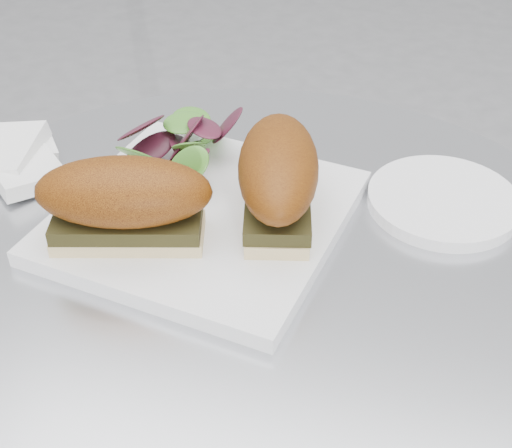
{
  "coord_description": "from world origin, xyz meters",
  "views": [
    {
      "loc": [
        0.11,
        -0.45,
        1.14
      ],
      "look_at": [
        -0.0,
        0.02,
        0.77
      ],
      "focal_mm": 50.0,
      "sensor_mm": 36.0,
      "label": 1
    }
  ],
  "objects": [
    {
      "name": "table",
      "position": [
        0.0,
        0.0,
        0.49
      ],
      "size": [
        0.7,
        0.7,
        0.73
      ],
      "color": "silver",
      "rests_on": "ground"
    },
    {
      "name": "plate",
      "position": [
        -0.06,
        0.06,
        0.74
      ],
      "size": [
        0.3,
        0.3,
        0.02
      ],
      "primitive_type": "cube",
      "rotation": [
        0.0,
        0.0,
        -0.19
      ],
      "color": "white",
      "rests_on": "table"
    },
    {
      "name": "sandwich_left",
      "position": [
        -0.11,
        0.0,
        0.79
      ],
      "size": [
        0.16,
        0.1,
        0.08
      ],
      "rotation": [
        0.0,
        0.0,
        0.23
      ],
      "color": "beige",
      "rests_on": "plate"
    },
    {
      "name": "sandwich_right",
      "position": [
        0.01,
        0.07,
        0.79
      ],
      "size": [
        0.1,
        0.17,
        0.08
      ],
      "rotation": [
        0.0,
        0.0,
        -1.37
      ],
      "color": "beige",
      "rests_on": "plate"
    },
    {
      "name": "salad",
      "position": [
        -0.09,
        0.14,
        0.77
      ],
      "size": [
        0.11,
        0.11,
        0.05
      ],
      "primitive_type": null,
      "color": "#489832",
      "rests_on": "plate"
    },
    {
      "name": "napkin",
      "position": [
        -0.27,
        0.09,
        0.74
      ],
      "size": [
        0.13,
        0.13,
        0.02
      ],
      "primitive_type": null,
      "rotation": [
        0.0,
        0.0,
        -0.23
      ],
      "color": "white",
      "rests_on": "table"
    },
    {
      "name": "saucer",
      "position": [
        0.16,
        0.14,
        0.74
      ],
      "size": [
        0.15,
        0.15,
        0.01
      ],
      "primitive_type": "cylinder",
      "color": "white",
      "rests_on": "table"
    }
  ]
}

